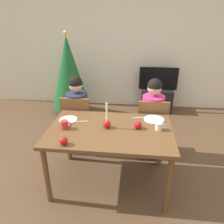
{
  "coord_description": "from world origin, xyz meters",
  "views": [
    {
      "loc": [
        0.26,
        -2.12,
        1.94
      ],
      "look_at": [
        0.0,
        0.2,
        0.87
      ],
      "focal_mm": 34.67,
      "sensor_mm": 36.0,
      "label": 1
    }
  ],
  "objects_px": {
    "candle_centerpiece": "(107,123)",
    "apple_by_left_plate": "(64,141)",
    "christmas_tree": "(69,73)",
    "plate_left": "(68,120)",
    "plate_right": "(154,119)",
    "apple_near_candle": "(138,125)",
    "mug_right": "(159,126)",
    "chair_right": "(152,125)",
    "person_left_child": "(78,117)",
    "person_right_child": "(152,120)",
    "dining_table": "(110,135)",
    "tv": "(158,79)",
    "chair_left": "(78,121)",
    "tv_stand": "(156,100)",
    "mug_left": "(65,125)"
  },
  "relations": [
    {
      "from": "plate_left",
      "to": "mug_left",
      "type": "xyz_separation_m",
      "value": [
        0.03,
        -0.21,
        0.04
      ]
    },
    {
      "from": "plate_left",
      "to": "mug_right",
      "type": "distance_m",
      "value": 1.09
    },
    {
      "from": "tv",
      "to": "apple_near_candle",
      "type": "height_order",
      "value": "tv"
    },
    {
      "from": "plate_right",
      "to": "apple_near_candle",
      "type": "bearing_deg",
      "value": -129.6
    },
    {
      "from": "apple_near_candle",
      "to": "mug_left",
      "type": "bearing_deg",
      "value": -173.44
    },
    {
      "from": "person_left_child",
      "to": "person_right_child",
      "type": "bearing_deg",
      "value": 0.0
    },
    {
      "from": "mug_left",
      "to": "apple_by_left_plate",
      "type": "xyz_separation_m",
      "value": [
        0.09,
        -0.32,
        -0.01
      ]
    },
    {
      "from": "candle_centerpiece",
      "to": "plate_right",
      "type": "height_order",
      "value": "candle_centerpiece"
    },
    {
      "from": "person_right_child",
      "to": "plate_right",
      "type": "height_order",
      "value": "person_right_child"
    },
    {
      "from": "tv_stand",
      "to": "person_left_child",
      "type": "bearing_deg",
      "value": -127.57
    },
    {
      "from": "plate_right",
      "to": "apple_near_candle",
      "type": "relative_size",
      "value": 2.89
    },
    {
      "from": "person_left_child",
      "to": "apple_near_candle",
      "type": "xyz_separation_m",
      "value": [
        0.86,
        -0.59,
        0.22
      ]
    },
    {
      "from": "apple_near_candle",
      "to": "apple_by_left_plate",
      "type": "xyz_separation_m",
      "value": [
        -0.73,
        -0.42,
        -0.0
      ]
    },
    {
      "from": "plate_left",
      "to": "apple_near_candle",
      "type": "xyz_separation_m",
      "value": [
        0.84,
        -0.12,
        0.04
      ]
    },
    {
      "from": "mug_right",
      "to": "chair_right",
      "type": "bearing_deg",
      "value": 93.07
    },
    {
      "from": "chair_left",
      "to": "tv_stand",
      "type": "relative_size",
      "value": 1.41
    },
    {
      "from": "christmas_tree",
      "to": "plate_right",
      "type": "xyz_separation_m",
      "value": [
        1.58,
        -1.72,
        -0.1
      ]
    },
    {
      "from": "plate_left",
      "to": "apple_near_candle",
      "type": "distance_m",
      "value": 0.85
    },
    {
      "from": "dining_table",
      "to": "apple_near_candle",
      "type": "height_order",
      "value": "apple_near_candle"
    },
    {
      "from": "chair_right",
      "to": "plate_right",
      "type": "xyz_separation_m",
      "value": [
        -0.01,
        -0.32,
        0.24
      ]
    },
    {
      "from": "tv",
      "to": "tv_stand",
      "type": "bearing_deg",
      "value": -90.0
    },
    {
      "from": "tv",
      "to": "plate_right",
      "type": "height_order",
      "value": "tv"
    },
    {
      "from": "person_right_child",
      "to": "mug_left",
      "type": "bearing_deg",
      "value": -146.16
    },
    {
      "from": "tv",
      "to": "person_right_child",
      "type": "bearing_deg",
      "value": -97.32
    },
    {
      "from": "dining_table",
      "to": "plate_left",
      "type": "xyz_separation_m",
      "value": [
        -0.53,
        0.17,
        0.09
      ]
    },
    {
      "from": "tv_stand",
      "to": "mug_left",
      "type": "xyz_separation_m",
      "value": [
        -1.24,
        -2.35,
        0.56
      ]
    },
    {
      "from": "person_right_child",
      "to": "mug_right",
      "type": "xyz_separation_m",
      "value": [
        0.03,
        -0.59,
        0.22
      ]
    },
    {
      "from": "tv_stand",
      "to": "apple_by_left_plate",
      "type": "xyz_separation_m",
      "value": [
        -1.15,
        -2.67,
        0.55
      ]
    },
    {
      "from": "dining_table",
      "to": "person_left_child",
      "type": "height_order",
      "value": "person_left_child"
    },
    {
      "from": "christmas_tree",
      "to": "plate_left",
      "type": "relative_size",
      "value": 7.57
    },
    {
      "from": "dining_table",
      "to": "tv_stand",
      "type": "xyz_separation_m",
      "value": [
        0.73,
        2.3,
        -0.43
      ]
    },
    {
      "from": "mug_left",
      "to": "chair_right",
      "type": "bearing_deg",
      "value": 32.57
    },
    {
      "from": "tv",
      "to": "christmas_tree",
      "type": "relative_size",
      "value": 0.48
    },
    {
      "from": "plate_left",
      "to": "person_right_child",
      "type": "bearing_deg",
      "value": 24.34
    },
    {
      "from": "chair_left",
      "to": "plate_left",
      "type": "height_order",
      "value": "chair_left"
    },
    {
      "from": "apple_near_candle",
      "to": "apple_by_left_plate",
      "type": "relative_size",
      "value": 1.0
    },
    {
      "from": "tv",
      "to": "apple_by_left_plate",
      "type": "relative_size",
      "value": 9.22
    },
    {
      "from": "person_right_child",
      "to": "christmas_tree",
      "type": "distance_m",
      "value": 2.11
    },
    {
      "from": "mug_left",
      "to": "apple_near_candle",
      "type": "bearing_deg",
      "value": 6.56
    },
    {
      "from": "person_left_child",
      "to": "candle_centerpiece",
      "type": "xyz_separation_m",
      "value": [
        0.51,
        -0.61,
        0.24
      ]
    },
    {
      "from": "chair_left",
      "to": "apple_by_left_plate",
      "type": "distance_m",
      "value": 1.02
    },
    {
      "from": "tv",
      "to": "mug_right",
      "type": "height_order",
      "value": "tv"
    },
    {
      "from": "dining_table",
      "to": "plate_left",
      "type": "height_order",
      "value": "plate_left"
    },
    {
      "from": "candle_centerpiece",
      "to": "apple_by_left_plate",
      "type": "bearing_deg",
      "value": -133.85
    },
    {
      "from": "christmas_tree",
      "to": "plate_left",
      "type": "bearing_deg",
      "value": -73.71
    },
    {
      "from": "dining_table",
      "to": "chair_right",
      "type": "xyz_separation_m",
      "value": [
        0.52,
        0.61,
        -0.15
      ]
    },
    {
      "from": "tv",
      "to": "plate_left",
      "type": "distance_m",
      "value": 2.48
    },
    {
      "from": "person_right_child",
      "to": "apple_by_left_plate",
      "type": "distance_m",
      "value": 1.39
    },
    {
      "from": "chair_left",
      "to": "person_left_child",
      "type": "height_order",
      "value": "person_left_child"
    },
    {
      "from": "person_right_child",
      "to": "tv_stand",
      "type": "height_order",
      "value": "person_right_child"
    }
  ]
}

